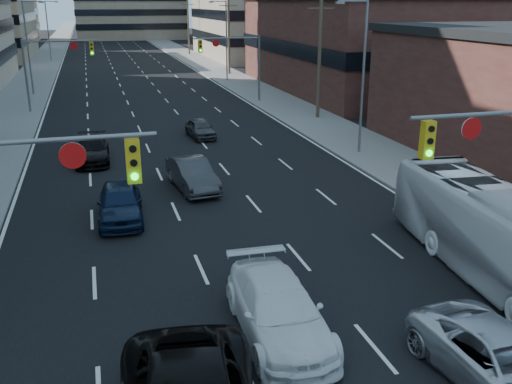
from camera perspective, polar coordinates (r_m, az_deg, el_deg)
The scene contains 22 objects.
road_surface at distance 136.19m, azimuth -14.41°, elevation 14.22°, with size 18.00×300.00×0.02m, color black.
sidewalk_left at distance 136.26m, azimuth -19.38°, elevation 13.80°, with size 5.00×300.00×0.15m, color slate.
sidewalk_right at distance 137.09m, azimuth -9.46°, elevation 14.59°, with size 5.00×300.00×0.15m, color slate.
storefront_right_mid at distance 63.02m, azimuth 11.67°, elevation 14.16°, with size 20.00×30.00×9.00m, color #472119.
office_right_far at distance 98.49m, azimuth 1.71°, elevation 17.41°, with size 22.00×28.00×14.00m, color gray.
bg_block_right at distance 140.78m, azimuth -0.90°, elevation 17.34°, with size 22.00×22.00×12.00m, color gray.
signal_far_left at distance 51.09m, azimuth -19.55°, elevation 12.34°, with size 6.09×0.33×6.00m.
signal_far_right at distance 52.55m, azimuth -2.17°, elevation 13.50°, with size 6.09×0.33×6.00m.
utility_pole_block at distance 45.30m, azimuth 6.41°, elevation 14.48°, with size 2.20×0.28×11.00m.
utility_pole_midblock at distance 73.90m, azimuth -2.75°, elevation 16.09°, with size 2.20×0.28×11.00m.
utility_pole_distant at distance 103.29m, azimuth -6.80°, elevation 16.67°, with size 2.20×0.28×11.00m.
streetlight_left_mid at distance 61.17m, azimuth -21.75°, elevation 13.67°, with size 2.03×0.22×9.00m.
streetlight_left_far at distance 96.04m, azimuth -20.01°, elevation 15.17°, with size 2.03×0.22×9.00m.
streetlight_right_near at distance 34.61m, azimuth 10.46°, elevation 11.87°, with size 2.03×0.22×9.00m.
streetlight_right_far at distance 67.67m, azimuth -3.11°, elevation 15.25°, with size 2.03×0.22×9.00m.
white_van at distance 16.10m, azimuth 2.25°, elevation -11.66°, with size 2.20×5.40×1.57m, color white.
silver_suv at distance 15.30m, azimuth 23.57°, elevation -15.41°, with size 2.41×5.23×1.45m, color silver.
transit_bus at distance 20.46m, azimuth 23.24°, elevation -4.08°, with size 2.59×11.07×3.08m, color white.
sedan_blue at distance 24.85m, azimuth -13.43°, elevation -1.04°, with size 1.83×4.54×1.55m, color #0C1B33.
sedan_grey_center at distance 28.32m, azimuth -6.38°, elevation 1.74°, with size 1.60×4.60×1.51m, color #323235.
sedan_black_far at distance 34.42m, azimuth -16.07°, elevation 4.02°, with size 1.93×4.75×1.38m, color black.
sedan_grey_right at distance 39.39m, azimuth -5.60°, elevation 6.36°, with size 1.51×3.76×1.28m, color #38383B.
Camera 1 is at (-4.94, -5.82, 8.87)m, focal length 40.00 mm.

